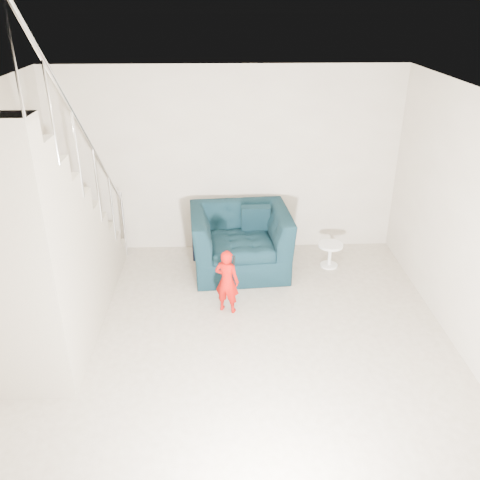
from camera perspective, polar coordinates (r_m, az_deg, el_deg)
name	(u,v)px	position (r m, az deg, el deg)	size (l,w,h in m)	color
floor	(230,361)	(5.56, -1.13, -13.41)	(5.50, 5.50, 0.00)	gray
ceiling	(227,104)	(4.39, -1.44, 15.06)	(5.50, 5.50, 0.00)	silver
back_wall	(226,162)	(7.39, -1.62, 8.75)	(5.00, 5.00, 0.00)	#B3A491
armchair	(240,241)	(7.06, 0.01, -0.07)	(1.34, 1.17, 0.87)	black
toddler	(227,281)	(6.12, -1.48, -4.66)	(0.30, 0.20, 0.82)	#9D0F05
side_table	(330,251)	(7.32, 10.08, -1.25)	(0.35, 0.35, 0.35)	white
staircase	(42,261)	(5.83, -21.37, -2.25)	(1.02, 3.03, 3.62)	#ADA089
cushion	(256,218)	(7.17, 1.75, 2.48)	(0.40, 0.11, 0.38)	black
throw	(195,233)	(7.04, -5.06, 0.76)	(0.05, 0.53, 0.60)	black
phone	(234,260)	(5.94, -0.68, -2.31)	(0.02, 0.05, 0.10)	black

